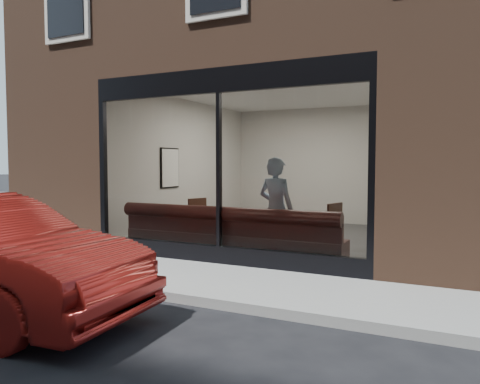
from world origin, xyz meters
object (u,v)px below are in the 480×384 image
at_px(person, 276,209).
at_px(cafe_table_left, 198,208).
at_px(cafe_chair_left, 192,232).
at_px(banquette, 230,246).
at_px(cafe_table_right, 302,215).
at_px(cafe_chair_right, 325,241).

distance_m(person, cafe_table_left, 2.19).
height_order(cafe_table_left, cafe_chair_left, cafe_table_left).
distance_m(banquette, person, 1.02).
xyz_separation_m(cafe_table_right, cafe_chair_left, (-2.51, 0.34, -0.50)).
bearing_deg(banquette, cafe_chair_right, 40.39).
bearing_deg(cafe_chair_left, person, 179.67).
bearing_deg(cafe_chair_right, person, 71.78).
relative_size(cafe_chair_left, cafe_chair_right, 0.95).
bearing_deg(cafe_chair_left, cafe_table_right, -166.83).
relative_size(person, cafe_chair_right, 3.72).
height_order(banquette, cafe_table_right, cafe_table_right).
distance_m(cafe_table_right, cafe_chair_left, 2.58).
relative_size(person, cafe_chair_left, 3.91).
distance_m(banquette, cafe_table_right, 1.39).
bearing_deg(cafe_chair_left, cafe_table_left, -175.76).
distance_m(person, cafe_chair_right, 1.27).
xyz_separation_m(cafe_chair_left, cafe_chair_right, (2.82, 0.05, 0.00)).
xyz_separation_m(cafe_table_left, cafe_chair_left, (-0.18, 0.05, -0.50)).
bearing_deg(cafe_table_left, cafe_chair_right, 2.32).
relative_size(banquette, cafe_chair_left, 8.88).
distance_m(cafe_table_left, cafe_chair_right, 2.69).
bearing_deg(cafe_table_left, banquette, -39.15).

